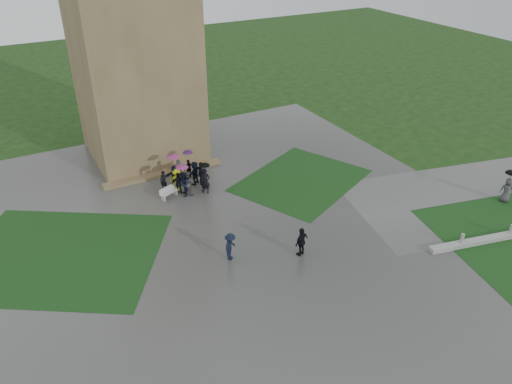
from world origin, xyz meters
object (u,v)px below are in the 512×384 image
tower (132,40)px  bench (168,192)px  pedestrian_path (508,185)px  pedestrian_near (302,242)px  pedestrian_mid (230,247)px

tower → bench: tower is taller
bench → pedestrian_path: size_ratio=0.60×
tower → bench: (-0.80, -7.74, -8.57)m
pedestrian_near → tower: bearing=-98.5°
bench → pedestrian_near: (4.44, -9.76, 0.48)m
bench → pedestrian_path: (19.74, -11.28, 0.88)m
bench → pedestrian_near: 10.73m
tower → bench: bearing=-95.9°
tower → pedestrian_path: (18.94, -19.02, -7.69)m
tower → pedestrian_mid: tower is taller
pedestrian_near → pedestrian_path: (15.30, -1.52, 0.39)m
pedestrian_mid → bench: bearing=52.2°
pedestrian_mid → pedestrian_near: pedestrian_near is taller
pedestrian_mid → tower: bearing=46.9°
tower → pedestrian_mid: 17.92m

